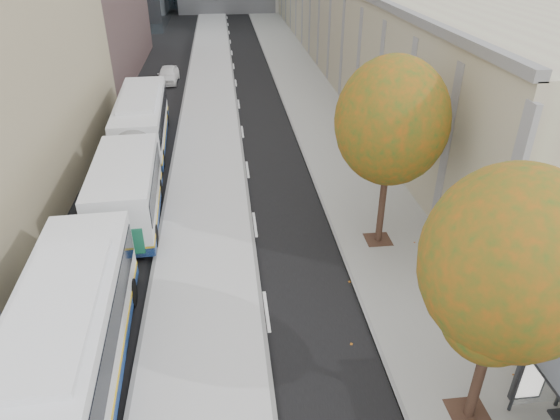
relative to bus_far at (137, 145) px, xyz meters
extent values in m
cube|color=#BDBDBD|center=(3.73, 4.66, -1.56)|extent=(4.25, 150.00, 0.15)
cube|color=gray|center=(11.73, 4.66, -1.60)|extent=(4.75, 150.00, 0.08)
cube|color=#AAA887|center=(23.11, 33.66, 2.36)|extent=(18.00, 92.00, 8.00)
cylinder|color=#301F15|center=(11.21, -17.34, 0.06)|extent=(0.28, 0.28, 3.24)
sphere|color=#1C4F17|center=(11.21, -17.34, 3.62)|extent=(4.20, 4.20, 4.20)
cylinder|color=#301F15|center=(11.21, -8.34, 0.13)|extent=(0.28, 0.28, 3.38)
sphere|color=#1C4F17|center=(11.21, -8.34, 3.84)|extent=(4.40, 4.40, 4.40)
cube|color=silver|center=(0.00, 0.01, -0.14)|extent=(3.50, 18.11, 3.00)
cube|color=black|center=(0.00, 0.01, 0.41)|extent=(3.52, 17.40, 1.04)
cube|color=#196245|center=(0.00, -8.97, -0.49)|extent=(1.90, 0.15, 1.16)
imported|color=white|center=(0.11, 18.47, -0.94)|extent=(1.82, 4.18, 1.40)
camera|label=1|loc=(4.89, -26.00, 10.36)|focal=32.00mm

